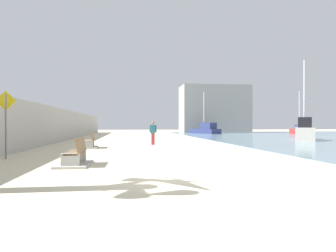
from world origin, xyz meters
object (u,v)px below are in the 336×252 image
at_px(person_walking, 153,131).
at_px(pedestrian_sign, 6,117).
at_px(bench_far, 89,144).
at_px(boat_outer, 304,131).
at_px(boat_distant, 206,129).
at_px(boat_far_left, 300,130).
at_px(bench_near, 75,159).

xyz_separation_m(person_walking, pedestrian_sign, (-6.87, -8.51, 0.81)).
xyz_separation_m(bench_far, boat_outer, (18.35, 6.68, 0.61)).
height_order(boat_distant, pedestrian_sign, boat_distant).
height_order(boat_far_left, boat_distant, boat_distant).
bearing_deg(person_walking, pedestrian_sign, -128.93).
height_order(bench_far, boat_outer, boat_outer).
bearing_deg(boat_distant, boat_far_left, -16.70).
height_order(bench_near, boat_far_left, boat_far_left).
bearing_deg(boat_outer, boat_far_left, 60.84).
relative_size(person_walking, boat_distant, 0.26).
relative_size(person_walking, pedestrian_sign, 0.59).
xyz_separation_m(boat_distant, boat_outer, (3.84, -21.32, 0.16)).
distance_m(boat_outer, pedestrian_sign, 24.60).
xyz_separation_m(bench_near, person_walking, (3.62, 10.88, 0.76)).
bearing_deg(pedestrian_sign, bench_near, -36.25).
bearing_deg(boat_distant, pedestrian_sign, -116.81).
bearing_deg(bench_far, bench_near, -86.19).
bearing_deg(boat_outer, person_walking, -163.44).
xyz_separation_m(boat_distant, pedestrian_sign, (-17.20, -34.04, 1.11)).
distance_m(bench_near, bench_far, 8.43).
bearing_deg(bench_far, pedestrian_sign, -113.99).
height_order(bench_far, boat_far_left, boat_far_left).
xyz_separation_m(bench_far, person_walking, (4.19, 2.47, 0.76)).
bearing_deg(bench_near, person_walking, 71.58).
distance_m(bench_far, boat_distant, 31.54).
relative_size(person_walking, boat_far_left, 0.25).
relative_size(boat_far_left, boat_outer, 0.91).
bearing_deg(boat_far_left, bench_near, -130.28).
bearing_deg(boat_distant, person_walking, -112.03).
bearing_deg(bench_near, boat_outer, 40.31).
bearing_deg(person_walking, bench_near, -108.42).
bearing_deg(person_walking, boat_distant, 67.97).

